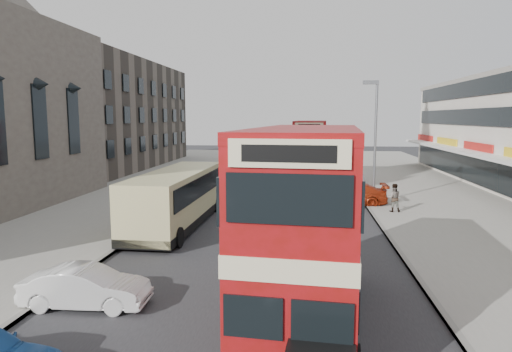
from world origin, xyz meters
The scene contains 16 objects.
ground centered at (0.00, 0.00, 0.00)m, with size 160.00×160.00×0.00m, color #28282B.
road_surface centered at (0.00, 20.00, 0.01)m, with size 12.00×90.00×0.01m, color #28282B.
pavement_right centered at (12.00, 20.00, 0.07)m, with size 12.00×90.00×0.15m, color gray.
pavement_left centered at (-12.00, 20.00, 0.07)m, with size 12.00×90.00×0.15m, color gray.
kerb_left centered at (-6.10, 20.00, 0.07)m, with size 0.20×90.00×0.16m, color gray.
kerb_right centered at (6.10, 20.00, 0.07)m, with size 0.20×90.00×0.16m, color gray.
brick_terrace centered at (-22.00, 38.00, 6.00)m, with size 14.00×28.00×12.00m, color #66594C.
street_lamp centered at (6.52, 18.00, 4.78)m, with size 1.00×0.20×8.12m.
bus_main centered at (2.08, 0.20, 2.81)m, with size 3.39×9.86×5.33m.
bus_second centered at (2.57, 27.68, 2.79)m, with size 3.03×9.72×5.29m.
coach centered at (-4.68, 11.06, 1.62)m, with size 2.94×10.43×2.75m.
car_left_front centered at (-4.59, 0.60, 0.63)m, with size 1.33×3.82×1.26m, color white.
car_right_a centered at (4.88, 17.79, 0.75)m, with size 2.09×5.14×1.49m, color #A02B10.
car_right_b centered at (5.36, 19.00, 0.59)m, with size 1.97×4.27×1.19m, color #BA6A12.
pedestrian_near centered at (7.39, 15.34, 1.01)m, with size 0.63×0.43×1.72m, color gray.
cyclist centered at (4.07, 18.80, 0.70)m, with size 0.67×1.87×2.11m.
Camera 1 is at (1.99, -12.02, 5.79)m, focal length 31.68 mm.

